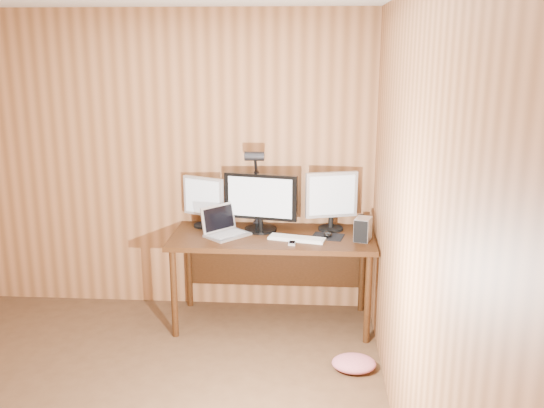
# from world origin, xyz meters

# --- Properties ---
(room_shell) EXTENTS (4.00, 4.00, 4.00)m
(room_shell) POSITION_xyz_m (0.00, 0.00, 1.25)
(room_shell) COLOR #4D321D
(room_shell) RESTS_ON ground
(desk) EXTENTS (1.60, 0.70, 0.75)m
(desk) POSITION_xyz_m (0.93, 1.70, 0.63)
(desk) COLOR #331A0A
(desk) RESTS_ON floor
(monitor_center) EXTENTS (0.59, 0.26, 0.47)m
(monitor_center) POSITION_xyz_m (0.83, 1.75, 0.99)
(monitor_center) COLOR black
(monitor_center) RESTS_ON desk
(monitor_left) EXTENTS (0.35, 0.18, 0.42)m
(monitor_left) POSITION_xyz_m (0.35, 1.84, 0.97)
(monitor_left) COLOR black
(monitor_left) RESTS_ON desk
(monitor_right) EXTENTS (0.42, 0.20, 0.48)m
(monitor_right) POSITION_xyz_m (1.39, 1.82, 1.01)
(monitor_right) COLOR black
(monitor_right) RESTS_ON desk
(laptop) EXTENTS (0.40, 0.41, 0.23)m
(laptop) POSITION_xyz_m (0.54, 1.62, 0.81)
(laptop) COLOR silver
(laptop) RESTS_ON desk
(keyboard) EXTENTS (0.46, 0.23, 0.02)m
(keyboard) POSITION_xyz_m (1.13, 1.53, 0.76)
(keyboard) COLOR white
(keyboard) RESTS_ON desk
(mousepad) EXTENTS (0.28, 0.24, 0.00)m
(mousepad) POSITION_xyz_m (1.37, 1.62, 0.75)
(mousepad) COLOR black
(mousepad) RESTS_ON desk
(mouse) EXTENTS (0.10, 0.13, 0.04)m
(mouse) POSITION_xyz_m (1.37, 1.62, 0.77)
(mouse) COLOR black
(mouse) RESTS_ON mousepad
(hard_drive) EXTENTS (0.15, 0.19, 0.18)m
(hard_drive) POSITION_xyz_m (1.63, 1.56, 0.84)
(hard_drive) COLOR silver
(hard_drive) RESTS_ON desk
(phone) EXTENTS (0.06, 0.11, 0.01)m
(phone) POSITION_xyz_m (1.09, 1.43, 0.76)
(phone) COLOR silver
(phone) RESTS_ON desk
(speaker) EXTENTS (0.05, 0.05, 0.12)m
(speaker) POSITION_xyz_m (1.64, 1.84, 0.81)
(speaker) COLOR black
(speaker) RESTS_ON desk
(desk_lamp) EXTENTS (0.16, 0.22, 0.68)m
(desk_lamp) POSITION_xyz_m (0.78, 1.85, 1.17)
(desk_lamp) COLOR black
(desk_lamp) RESTS_ON desk
(fabric_pile) EXTENTS (0.38, 0.34, 0.10)m
(fabric_pile) POSITION_xyz_m (1.55, 0.92, 0.05)
(fabric_pile) COLOR #BC5B69
(fabric_pile) RESTS_ON floor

